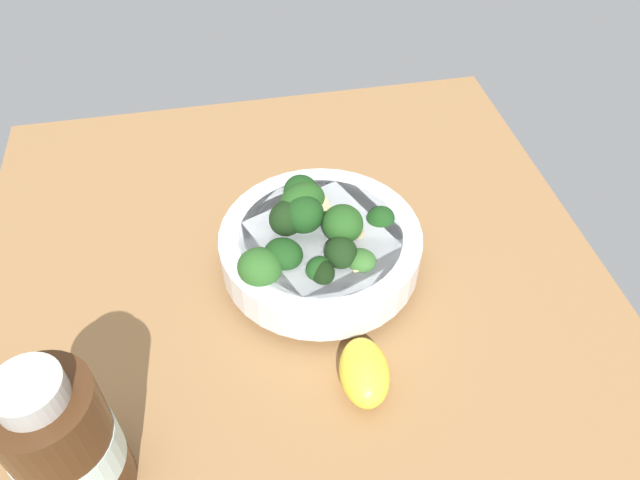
% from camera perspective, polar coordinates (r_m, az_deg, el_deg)
% --- Properties ---
extents(ground_plane, '(0.65, 0.65, 0.04)m').
position_cam_1_polar(ground_plane, '(0.65, -2.62, -4.30)').
color(ground_plane, '#996D42').
extents(bowl_of_broccoli, '(0.20, 0.20, 0.10)m').
position_cam_1_polar(bowl_of_broccoli, '(0.61, -0.21, -0.21)').
color(bowl_of_broccoli, white).
rests_on(bowl_of_broccoli, ground_plane).
extents(lemon_wedge, '(0.05, 0.07, 0.04)m').
position_cam_1_polar(lemon_wedge, '(0.54, 4.15, -12.18)').
color(lemon_wedge, yellow).
rests_on(lemon_wedge, ground_plane).
extents(bottle_tall, '(0.08, 0.08, 0.15)m').
position_cam_1_polar(bottle_tall, '(0.49, -22.71, -17.12)').
color(bottle_tall, '#472814').
rests_on(bottle_tall, ground_plane).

